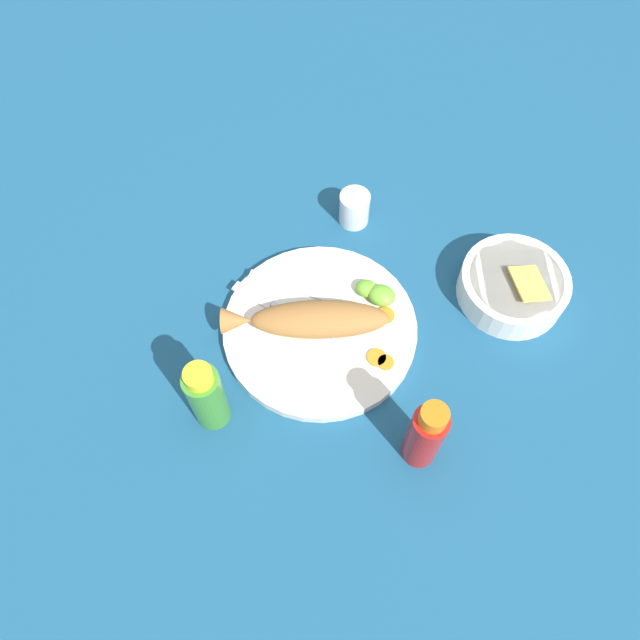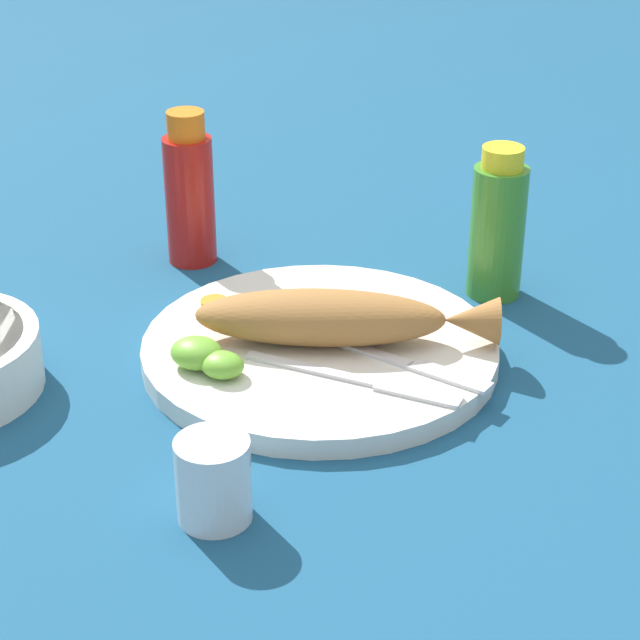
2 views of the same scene
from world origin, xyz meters
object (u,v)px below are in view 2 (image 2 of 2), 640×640
(hot_sauce_bottle_red, at_px, (190,193))
(salt_cup, at_px, (214,485))
(fried_fish, at_px, (337,318))
(fork_far, at_px, (366,381))
(hot_sauce_bottle_green, at_px, (498,226))
(main_plate, at_px, (320,350))
(fork_near, at_px, (403,361))

(hot_sauce_bottle_red, relative_size, salt_cup, 2.52)
(fried_fish, bearing_deg, fork_far, 110.28)
(fork_far, relative_size, salt_cup, 3.00)
(fried_fish, height_order, hot_sauce_bottle_red, hot_sauce_bottle_red)
(hot_sauce_bottle_red, bearing_deg, hot_sauce_bottle_green, -169.78)
(main_plate, bearing_deg, fork_far, 142.12)
(main_plate, bearing_deg, hot_sauce_bottle_green, -117.71)
(fried_fish, distance_m, hot_sauce_bottle_red, 0.25)
(main_plate, bearing_deg, fork_near, 176.02)
(fork_near, bearing_deg, fried_fish, -179.32)
(main_plate, distance_m, fork_near, 0.08)
(fork_far, height_order, salt_cup, salt_cup)
(fork_far, xyz_separation_m, hot_sauce_bottle_red, (0.26, -0.18, 0.05))
(main_plate, distance_m, hot_sauce_bottle_green, 0.22)
(fork_far, height_order, hot_sauce_bottle_red, hot_sauce_bottle_red)
(hot_sauce_bottle_green, distance_m, salt_cup, 0.42)
(fork_far, xyz_separation_m, hot_sauce_bottle_green, (-0.03, -0.23, 0.05))
(hot_sauce_bottle_green, bearing_deg, hot_sauce_bottle_red, 10.22)
(main_plate, relative_size, hot_sauce_bottle_green, 2.08)
(fried_fish, relative_size, hot_sauce_bottle_red, 1.65)
(fork_far, bearing_deg, hot_sauce_bottle_green, 81.08)
(main_plate, distance_m, fried_fish, 0.03)
(fork_near, relative_size, hot_sauce_bottle_green, 1.26)
(main_plate, height_order, hot_sauce_bottle_red, hot_sauce_bottle_red)
(fork_near, distance_m, salt_cup, 0.23)
(main_plate, distance_m, salt_cup, 0.23)
(fork_far, distance_m, hot_sauce_bottle_red, 0.32)
(main_plate, relative_size, fork_near, 1.65)
(hot_sauce_bottle_red, distance_m, hot_sauce_bottle_green, 0.30)
(fork_far, bearing_deg, fork_near, 70.65)
(fried_fish, xyz_separation_m, hot_sauce_bottle_red, (0.21, -0.13, 0.03))
(fork_near, xyz_separation_m, hot_sauce_bottle_green, (-0.02, -0.19, 0.05))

